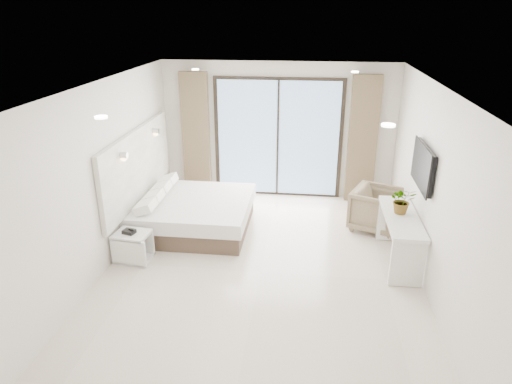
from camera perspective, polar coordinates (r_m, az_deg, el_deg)
ground at (r=6.84m, az=0.59°, el=-9.96°), size 6.20×6.20×0.00m
room_shell at (r=7.02m, az=-0.17°, el=5.11°), size 4.62×6.22×2.72m
bed at (r=8.06m, az=-7.89°, el=-2.66°), size 1.94×1.85×0.68m
nightstand at (r=7.26m, az=-15.12°, el=-6.62°), size 0.55×0.47×0.46m
phone at (r=7.14m, az=-15.58°, el=-4.79°), size 0.21×0.18×0.06m
console_desk at (r=7.18m, az=17.59°, el=-4.36°), size 0.48×1.53×0.77m
plant at (r=7.11m, az=17.80°, el=-1.34°), size 0.40×0.44×0.32m
armchair at (r=8.19m, az=14.91°, el=-1.87°), size 0.99×1.02×0.82m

